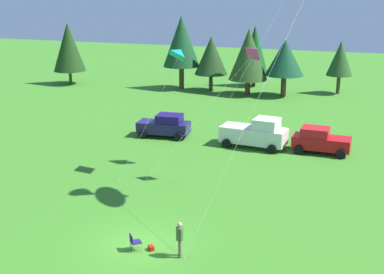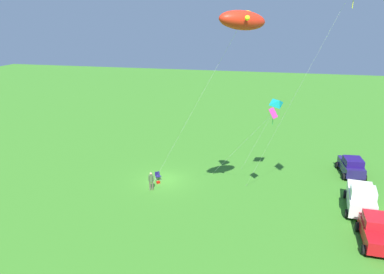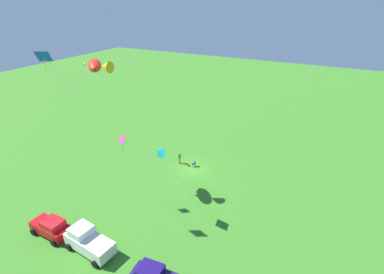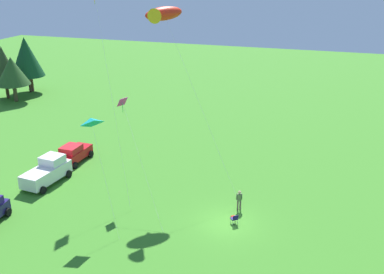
% 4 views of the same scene
% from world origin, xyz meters
% --- Properties ---
extents(ground_plane, '(160.00, 160.00, 0.00)m').
position_xyz_m(ground_plane, '(0.00, 0.00, 0.00)').
color(ground_plane, '#3A7E23').
extents(person_kite_flyer, '(0.44, 0.51, 1.74)m').
position_xyz_m(person_kite_flyer, '(2.33, -0.48, 1.02)').
color(person_kite_flyer, brown).
rests_on(person_kite_flyer, ground).
extents(folding_chair, '(0.68, 0.68, 0.82)m').
position_xyz_m(folding_chair, '(0.07, -0.62, 0.49)').
color(folding_chair, '#1B1551').
rests_on(folding_chair, ground).
extents(backpack_on_grass, '(0.38, 0.38, 0.22)m').
position_xyz_m(backpack_on_grass, '(0.82, -0.33, 0.11)').
color(backpack_on_grass, '#B11709').
rests_on(backpack_on_grass, ground).
extents(car_navy_hatch, '(4.34, 2.52, 1.89)m').
position_xyz_m(car_navy_hatch, '(-5.77, 17.88, 0.95)').
color(car_navy_hatch, '#211951').
rests_on(car_navy_hatch, ground).
extents(truck_white_pickup, '(5.18, 2.82, 2.34)m').
position_xyz_m(truck_white_pickup, '(1.87, 17.48, 1.10)').
color(truck_white_pickup, silver).
rests_on(truck_white_pickup, ground).
extents(car_red_sedan, '(4.25, 2.30, 1.89)m').
position_xyz_m(car_red_sedan, '(6.69, 17.67, 0.95)').
color(car_red_sedan, red).
rests_on(car_red_sedan, ground).
extents(treeline_distant, '(58.49, 9.76, 8.65)m').
position_xyz_m(treeline_distant, '(6.68, 38.25, 4.82)').
color(treeline_distant, '#4B4024').
rests_on(treeline_distant, ground).
extents(kite_delta_teal, '(3.91, 4.23, 8.37)m').
position_xyz_m(kite_delta_teal, '(-1.58, 10.39, 7.89)').
color(kite_delta_teal, '#109696').
rests_on(kite_delta_teal, ground).
extents(kite_diamond_rainbow, '(6.37, 6.17, 8.47)m').
position_xyz_m(kite_diamond_rainbow, '(2.93, 9.84, 7.80)').
color(kite_diamond_rainbow, '#D93396').
rests_on(kite_diamond_rainbow, ground).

